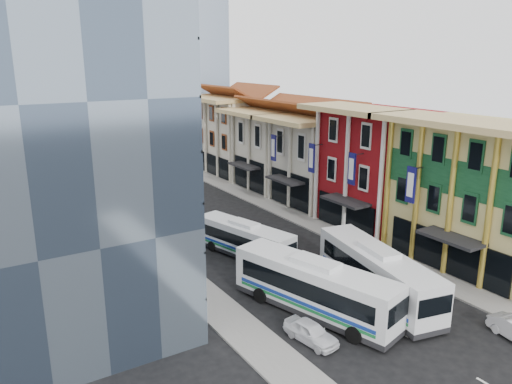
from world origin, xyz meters
TOP-DOWN VIEW (x-y plane):
  - ground at (0.00, 0.00)m, footprint 200.00×200.00m
  - sidewalk_right at (8.50, 22.00)m, footprint 3.00×90.00m
  - sidewalk_left at (-8.50, 22.00)m, footprint 3.00×90.00m
  - shophouse_tan at (14.00, 5.00)m, footprint 8.00×14.00m
  - shophouse_red at (14.00, 17.00)m, footprint 8.00×10.00m
  - shophouse_cream_near at (14.00, 26.50)m, footprint 8.00×9.00m
  - shophouse_cream_mid at (14.00, 35.50)m, footprint 8.00×9.00m
  - shophouse_cream_far at (14.00, 46.00)m, footprint 8.00×12.00m
  - office_tower at (-17.00, 19.00)m, footprint 12.00×26.00m
  - office_block_far at (-16.00, 42.00)m, footprint 10.00×18.00m
  - bus_left_near at (-3.10, 5.55)m, footprint 6.08×12.73m
  - bus_left_far at (-2.00, 16.75)m, footprint 4.81×10.41m
  - bus_right at (2.16, 4.93)m, footprint 5.26×12.69m
  - sedan_left at (-5.50, 2.84)m, footprint 2.08×4.01m

SIDE VIEW (x-z plane):
  - ground at x=0.00m, z-range 0.00..0.00m
  - sidewalk_right at x=8.50m, z-range 0.00..0.15m
  - sidewalk_left at x=-8.50m, z-range 0.00..0.15m
  - sedan_left at x=-5.50m, z-range 0.00..1.30m
  - bus_left_far at x=-2.00m, z-range 0.00..3.25m
  - bus_right at x=2.16m, z-range 0.00..3.97m
  - bus_left_near at x=-3.10m, z-range 0.00..3.98m
  - shophouse_cream_near at x=14.00m, z-range 0.00..10.00m
  - shophouse_cream_mid at x=14.00m, z-range 0.00..10.00m
  - shophouse_cream_far at x=14.00m, z-range 0.00..11.00m
  - shophouse_tan at x=14.00m, z-range 0.00..12.00m
  - shophouse_red at x=14.00m, z-range 0.00..12.00m
  - office_block_far at x=-16.00m, z-range 0.00..14.00m
  - office_tower at x=-17.00m, z-range 0.00..30.00m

